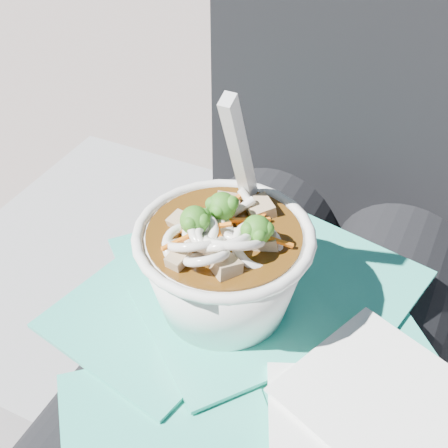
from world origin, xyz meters
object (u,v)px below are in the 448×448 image
at_px(stone_ledge, 295,433).
at_px(lap, 264,381).
at_px(plastic_bag, 246,324).
at_px(udon_bowl, 224,261).
at_px(person_body, 299,302).

bearing_deg(stone_ledge, lap, -90.00).
relative_size(plastic_bag, udon_bowl, 1.96).
bearing_deg(udon_bowl, plastic_bag, -14.96).
height_order(stone_ledge, udon_bowl, udon_bowl).
height_order(person_body, plastic_bag, person_body).
relative_size(person_body, plastic_bag, 2.56).
bearing_deg(lap, udon_bowl, -174.96).
height_order(stone_ledge, person_body, person_body).
height_order(stone_ledge, plastic_bag, plastic_bag).
xyz_separation_m(stone_ledge, udon_bowl, (-0.04, -0.15, 0.46)).
distance_m(person_body, udon_bowl, 0.16).
xyz_separation_m(person_body, udon_bowl, (-0.04, -0.10, 0.12)).
bearing_deg(lap, stone_ledge, 90.00).
distance_m(lap, udon_bowl, 0.15).
relative_size(person_body, udon_bowl, 5.04).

